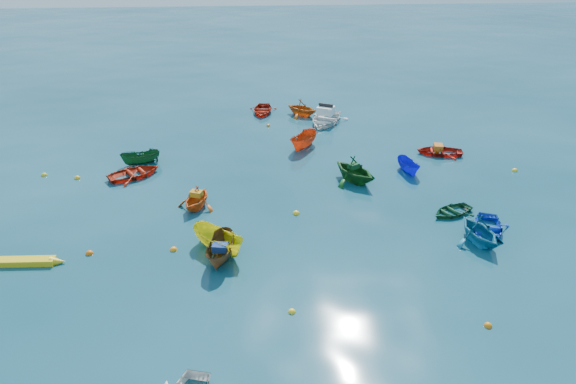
{
  "coord_description": "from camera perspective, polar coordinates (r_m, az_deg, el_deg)",
  "views": [
    {
      "loc": [
        -2.12,
        -23.57,
        14.66
      ],
      "look_at": [
        0.0,
        5.0,
        0.4
      ],
      "focal_mm": 35.0,
      "sensor_mm": 36.0,
      "label": 1
    }
  ],
  "objects": [
    {
      "name": "buoy_or_d",
      "position": [
        39.48,
        14.86,
        3.74
      ],
      "size": [
        0.38,
        0.38,
        0.38
      ],
      "primitive_type": "sphere",
      "color": "orange",
      "rests_on": "ground"
    },
    {
      "name": "dinghy_red_nw",
      "position": [
        36.13,
        -15.29,
        1.53
      ],
      "size": [
        4.0,
        3.68,
        0.68
      ],
      "primitive_type": "imported",
      "rotation": [
        0.0,
        0.0,
        2.11
      ],
      "color": "red",
      "rests_on": "ground"
    },
    {
      "name": "kayak_yellow",
      "position": [
        29.14,
        -25.44,
        -6.63
      ],
      "size": [
        3.83,
        0.71,
        0.38
      ],
      "primitive_type": null,
      "rotation": [
        0.0,
        0.0,
        1.53
      ],
      "color": "yellow",
      "rests_on": "ground"
    },
    {
      "name": "tarp_blue_a",
      "position": [
        26.33,
        -6.92,
        -5.62
      ],
      "size": [
        0.78,
        0.65,
        0.34
      ],
      "primitive_type": "cube",
      "rotation": [
        0.0,
        0.0,
        -0.17
      ],
      "color": "navy",
      "rests_on": "sampan_brown_mid"
    },
    {
      "name": "sampan_brown_mid",
      "position": [
        26.86,
        -6.76,
        -6.83
      ],
      "size": [
        1.65,
        3.2,
        1.18
      ],
      "primitive_type": "imported",
      "rotation": [
        0.0,
        0.0,
        -0.17
      ],
      "color": "#4E351C",
      "rests_on": "ground"
    },
    {
      "name": "dinghy_green_n",
      "position": [
        34.48,
        6.71,
        1.11
      ],
      "size": [
        4.06,
        4.19,
        1.69
      ],
      "primitive_type": "imported",
      "rotation": [
        0.0,
        0.0,
        0.57
      ],
      "color": "#104816",
      "rests_on": "ground"
    },
    {
      "name": "buoy_ye_c",
      "position": [
        30.54,
        0.83,
        -2.23
      ],
      "size": [
        0.37,
        0.37,
        0.37
      ],
      "primitive_type": "sphere",
      "color": "yellow",
      "rests_on": "ground"
    },
    {
      "name": "buoy_ye_b",
      "position": [
        38.15,
        -23.51,
        1.55
      ],
      "size": [
        0.36,
        0.36,
        0.36
      ],
      "primitive_type": "sphere",
      "color": "yellow",
      "rests_on": "ground"
    },
    {
      "name": "sampan_orange_n",
      "position": [
        39.22,
        1.6,
        4.5
      ],
      "size": [
        2.64,
        3.21,
        1.19
      ],
      "primitive_type": "imported",
      "rotation": [
        0.0,
        0.0,
        -0.57
      ],
      "color": "#CF4213",
      "rests_on": "ground"
    },
    {
      "name": "sampan_blue_far",
      "position": [
        36.28,
        12.09,
        2.01
      ],
      "size": [
        1.33,
        2.53,
        0.93
      ],
      "primitive_type": "imported",
      "rotation": [
        0.0,
        0.0,
        0.18
      ],
      "color": "#1111D7",
      "rests_on": "ground"
    },
    {
      "name": "dinghy_orange_far",
      "position": [
        45.84,
        1.41,
        7.81
      ],
      "size": [
        3.6,
        3.55,
        1.44
      ],
      "primitive_type": "imported",
      "rotation": [
        0.0,
        0.0,
        0.88
      ],
      "color": "#BE5311",
      "rests_on": "ground"
    },
    {
      "name": "buoy_or_b",
      "position": [
        24.18,
        19.64,
        -12.71
      ],
      "size": [
        0.32,
        0.32,
        0.32
      ],
      "primitive_type": "sphere",
      "color": "orange",
      "rests_on": "ground"
    },
    {
      "name": "dinghy_cyan_se",
      "position": [
        29.55,
        18.71,
        -4.84
      ],
      "size": [
        3.06,
        3.37,
        1.53
      ],
      "primitive_type": "imported",
      "rotation": [
        0.0,
        0.0,
        0.21
      ],
      "color": "#16678A",
      "rests_on": "ground"
    },
    {
      "name": "tarp_orange_a",
      "position": [
        31.3,
        -9.29,
        -0.16
      ],
      "size": [
        0.77,
        0.68,
        0.31
      ],
      "primitive_type": "cube",
      "rotation": [
        0.0,
        0.0,
        -0.37
      ],
      "color": "orange",
      "rests_on": "dinghy_orange_w"
    },
    {
      "name": "tarp_green_b",
      "position": [
        34.13,
        6.68,
        2.67
      ],
      "size": [
        0.77,
        0.72,
        0.3
      ],
      "primitive_type": "cube",
      "rotation": [
        0.0,
        0.0,
        0.57
      ],
      "color": "#10431C",
      "rests_on": "dinghy_green_n"
    },
    {
      "name": "dinghy_orange_w",
      "position": [
        31.63,
        -9.22,
        -1.52
      ],
      "size": [
        2.94,
        3.14,
        1.33
      ],
      "primitive_type": "imported",
      "rotation": [
        0.0,
        0.0,
        -0.37
      ],
      "color": "#DA5814",
      "rests_on": "ground"
    },
    {
      "name": "buoy_or_c",
      "position": [
        27.93,
        -11.53,
        -5.81
      ],
      "size": [
        0.35,
        0.35,
        0.35
      ],
      "primitive_type": "sphere",
      "color": "orange",
      "rests_on": "ground"
    },
    {
      "name": "dinghy_red_far",
      "position": [
        46.48,
        -2.62,
        8.05
      ],
      "size": [
        2.62,
        3.41,
        0.66
      ],
      "primitive_type": "imported",
      "rotation": [
        0.0,
        0.0,
        -0.12
      ],
      "color": "#A5210D",
      "rests_on": "ground"
    },
    {
      "name": "dinghy_blue_se",
      "position": [
        30.53,
        19.48,
        -3.92
      ],
      "size": [
        3.34,
        3.83,
        0.66
      ],
      "primitive_type": "imported",
      "rotation": [
        0.0,
        0.0,
        -0.4
      ],
      "color": "blue",
      "rests_on": "ground"
    },
    {
      "name": "motorboat_white",
      "position": [
        44.18,
        3.82,
        7.03
      ],
      "size": [
        4.53,
        5.05,
        1.46
      ],
      "primitive_type": "imported",
      "rotation": [
        0.0,
        0.0,
        -0.47
      ],
      "color": "white",
      "rests_on": "ground"
    },
    {
      "name": "tarp_orange_b",
      "position": [
        39.35,
        15.02,
        4.43
      ],
      "size": [
        0.71,
        0.86,
        0.37
      ],
      "primitive_type": "cube",
      "rotation": [
        0.0,
        0.0,
        -1.78
      ],
      "color": "#CC6314",
      "rests_on": "dinghy_red_ne"
    },
    {
      "name": "buoy_ye_d",
      "position": [
        36.95,
        -20.6,
        1.3
      ],
      "size": [
        0.37,
        0.37,
        0.37
      ],
      "primitive_type": "sphere",
      "color": "gold",
      "rests_on": "ground"
    },
    {
      "name": "buoy_or_e",
      "position": [
        43.44,
        -2.02,
        6.72
      ],
      "size": [
        0.32,
        0.32,
        0.32
      ],
      "primitive_type": "sphere",
      "color": "orange",
      "rests_on": "ground"
    },
    {
      "name": "sampan_yellow_mid",
      "position": [
        27.55,
        -6.99,
        -5.91
      ],
      "size": [
        3.13,
        3.2,
        1.26
      ],
      "primitive_type": "imported",
      "rotation": [
        0.0,
        0.0,
        0.76
      ],
      "color": "yellow",
      "rests_on": "ground"
    },
    {
      "name": "buoy_ye_e",
      "position": [
        38.43,
        22.04,
        2.0
      ],
      "size": [
        0.34,
        0.34,
        0.34
      ],
      "primitive_type": "sphere",
      "color": "yellow",
      "rests_on": "ground"
    },
    {
      "name": "buoy_or_a",
      "position": [
        28.71,
        -19.5,
        -5.95
      ],
      "size": [
        0.37,
        0.37,
        0.37
      ],
      "primitive_type": "sphere",
      "color": "#D75D0B",
      "rests_on": "ground"
    },
    {
      "name": "dinghy_red_ne",
      "position": [
        39.54,
        15.08,
        3.75
      ],
      "size": [
        3.42,
        2.75,
        0.63
      ],
      "primitive_type": "imported",
      "rotation": [
        0.0,
        0.0,
        -1.78
      ],
      "color": "#B41A0F",
      "rests_on": "ground"
    },
    {
      "name": "buoy_ye_a",
      "position": [
        23.51,
        0.4,
        -12.11
      ],
      "size": [
        0.31,
        0.31,
        0.31
      ],
      "primitive_type": "sphere",
      "color": "yellow",
      "rests_on": "ground"
    },
    {
      "name": "dinghy_green_e",
      "position": [
        31.83,
        16.27,
        -2.12
      ],
      "size": [
        3.0,
        2.68,
        0.51
      ],
      "primitive_type": "imported",
      "rotation": [
        0.0,
        0.0,
        -1.12
      ],
      "color": "#0F4222",
      "rests_on": "ground"
    },
    {
      "name": "ground",
      "position": [
        27.84,
        0.76,
        -5.32
      ],
      "size": [
        160.0,
        160.0,
        0.0
      ],
      "primitive_type": "plane",
      "color": "#093543",
      "rests_on": "ground"
    },
    {
      "name": "sampan_green_far",
      "position": [
        37.89,
        -14.68,
        2.79
      ],
      "size": [
        2.71,
        1.68,
        0.98
      ],
      "primitive_type": "imported",
      "rotation": [
        0.0,
        0.0,
        -1.26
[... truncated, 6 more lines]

